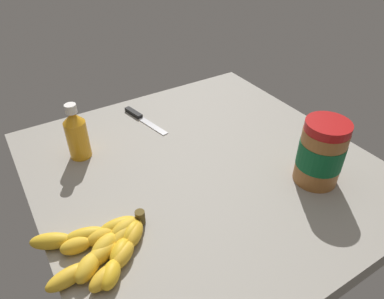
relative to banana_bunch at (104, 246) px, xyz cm
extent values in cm
cube|color=gray|center=(-11.93, 29.67, -3.88)|extent=(80.59, 78.67, 4.59)
ellipsoid|color=gold|center=(-3.09, 3.97, 0.01)|extent=(3.74, 8.09, 3.20)
ellipsoid|color=gold|center=(-4.12, -2.22, 0.01)|extent=(5.12, 8.44, 3.20)
ellipsoid|color=gold|center=(-6.30, -8.11, 0.01)|extent=(6.31, 8.49, 3.20)
ellipsoid|color=gold|center=(-2.47, 4.79, -0.06)|extent=(3.51, 6.04, 3.07)
ellipsoid|color=gold|center=(-2.38, 0.15, -0.06)|extent=(3.30, 5.94, 3.07)
ellipsoid|color=gold|center=(-2.84, -4.48, -0.06)|extent=(3.95, 6.23, 3.07)
ellipsoid|color=gold|center=(-1.64, 4.73, 0.12)|extent=(5.06, 7.06, 3.43)
ellipsoid|color=gold|center=(0.24, 0.03, 0.12)|extent=(5.99, 7.22, 3.43)
ellipsoid|color=gold|center=(3.03, -4.20, 0.12)|extent=(6.68, 7.10, 3.43)
ellipsoid|color=gold|center=(-0.73, 4.41, -0.03)|extent=(6.26, 8.48, 3.11)
ellipsoid|color=gold|center=(1.59, -1.47, -0.03)|extent=(5.30, 8.48, 3.11)
ellipsoid|color=gold|center=(2.97, -7.63, -0.03)|extent=(4.21, 8.28, 3.11)
ellipsoid|color=gold|center=(-0.35, 5.55, 0.00)|extent=(6.20, 6.67, 3.18)
ellipsoid|color=gold|center=(2.81, 1.96, 0.00)|extent=(6.46, 6.50, 3.18)
ellipsoid|color=gold|center=(6.35, -1.26, 0.00)|extent=(6.65, 6.25, 3.18)
ellipsoid|color=gold|center=(0.27, 5.88, -0.09)|extent=(6.81, 6.55, 3.01)
ellipsoid|color=gold|center=(3.70, 2.06, -0.09)|extent=(6.21, 6.99, 3.01)
ellipsoid|color=gold|center=(6.24, -2.40, -0.09)|extent=(5.34, 7.12, 3.01)
cylinder|color=brown|center=(-2.76, 8.61, 0.21)|extent=(2.00, 2.00, 3.00)
cylinder|color=#9E602D|center=(6.29, 48.99, 5.20)|extent=(9.94, 9.94, 13.59)
cylinder|color=#0F592D|center=(6.29, 48.99, 5.88)|extent=(10.14, 10.14, 6.11)
cylinder|color=#B71414|center=(6.29, 48.99, 13.00)|extent=(9.78, 9.78, 2.01)
cylinder|color=orange|center=(-31.49, 5.52, 3.38)|extent=(5.31, 5.31, 9.94)
cone|color=orange|center=(-31.49, 5.52, 9.70)|extent=(5.31, 5.31, 2.70)
cylinder|color=white|center=(-31.49, 5.52, 12.12)|extent=(2.73, 2.73, 2.13)
cube|color=silver|center=(-34.11, 27.15, -1.29)|extent=(11.59, 4.06, 0.50)
cube|color=black|center=(-43.16, 25.30, -0.99)|extent=(7.18, 2.97, 1.20)
camera|label=1|loc=(44.31, -8.43, 53.25)|focal=33.09mm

